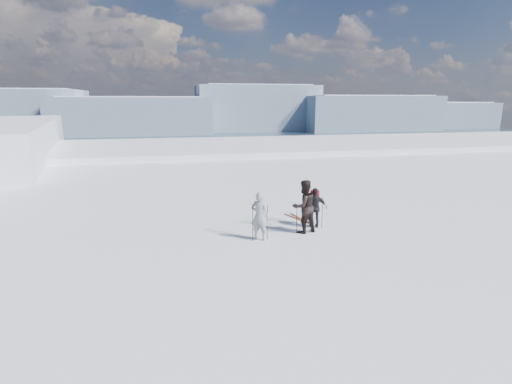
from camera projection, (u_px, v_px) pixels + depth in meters
lake_basin at (225, 209)px, 42.65m from camera, size 820.00×820.00×71.62m
far_mountain_range at (198, 111)px, 453.33m from camera, size 770.00×110.00×53.00m
skier_grey at (260, 216)px, 14.12m from camera, size 0.77×0.71×1.76m
skier_dark at (304, 206)px, 14.87m from camera, size 1.15×1.00×2.01m
skier_pack at (315, 208)px, 15.53m from camera, size 0.99×0.59×1.58m
backpack at (315, 181)px, 15.54m from camera, size 0.37×0.26×0.45m
ski_poles at (293, 218)px, 14.82m from camera, size 2.99×1.02×1.35m
skis_loose at (299, 219)px, 16.79m from camera, size 0.72×1.68×0.03m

